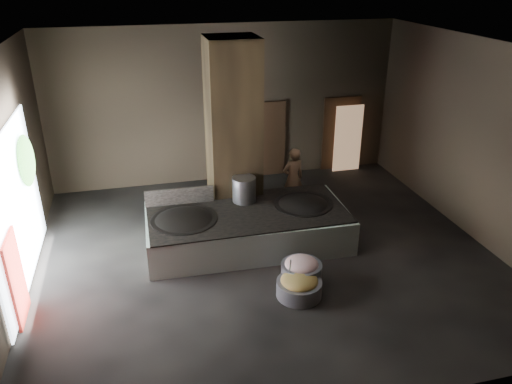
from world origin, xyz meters
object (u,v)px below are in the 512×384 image
object	(u,v)px
wok_left	(184,223)
stock_pot	(244,189)
hearth_platform	(247,228)
cook	(293,178)
meat_basin	(301,274)
wok_right	(303,207)
veg_basin	(299,288)

from	to	relation	value
wok_left	stock_pot	bearing A→B (deg)	21.80
hearth_platform	cook	distance (m)	2.26
stock_pot	meat_basin	size ratio (longest dim) A/B	0.72
wok_right	stock_pot	size ratio (longest dim) A/B	2.25
wok_right	veg_basin	bearing A→B (deg)	-110.02
veg_basin	stock_pot	bearing A→B (deg)	99.70
wok_left	wok_right	world-z (taller)	wok_left
stock_pot	wok_right	bearing A→B (deg)	-21.04
veg_basin	meat_basin	xyz separation A→B (m)	(0.17, 0.38, 0.06)
wok_left	meat_basin	distance (m)	2.84
meat_basin	stock_pot	bearing A→B (deg)	105.12
veg_basin	meat_basin	bearing A→B (deg)	65.79
wok_left	stock_pot	xyz separation A→B (m)	(1.50, 0.60, 0.38)
hearth_platform	wok_left	xyz separation A→B (m)	(-1.45, -0.05, 0.35)
hearth_platform	veg_basin	bearing A→B (deg)	-75.26
stock_pot	cook	xyz separation A→B (m)	(1.53, 1.00, -0.30)
hearth_platform	meat_basin	world-z (taller)	hearth_platform
wok_right	meat_basin	world-z (taller)	wok_right
hearth_platform	wok_right	world-z (taller)	wok_right
wok_right	meat_basin	size ratio (longest dim) A/B	1.61
wok_left	veg_basin	size ratio (longest dim) A/B	1.61
stock_pot	veg_basin	bearing A→B (deg)	-80.30
hearth_platform	stock_pot	size ratio (longest dim) A/B	7.67
wok_right	hearth_platform	bearing A→B (deg)	-177.88
cook	meat_basin	xyz separation A→B (m)	(-0.89, -3.39, -0.60)
stock_pot	veg_basin	distance (m)	2.97
stock_pot	hearth_platform	bearing A→B (deg)	-95.19
wok_right	veg_basin	distance (m)	2.48
cook	veg_basin	xyz separation A→B (m)	(-1.06, -3.77, -0.67)
wok_right	wok_left	bearing A→B (deg)	-177.95
stock_pot	meat_basin	xyz separation A→B (m)	(0.65, -2.39, -0.90)
hearth_platform	wok_right	distance (m)	1.40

